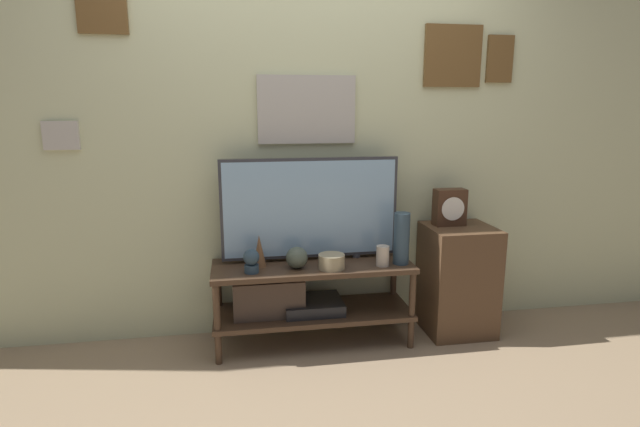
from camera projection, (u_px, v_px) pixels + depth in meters
ground_plane at (320, 361)px, 2.90m from camera, size 12.00×12.00×0.00m
wall_back at (306, 122)px, 3.11m from camera, size 6.40×0.08×2.70m
media_console at (297, 294)px, 3.06m from camera, size 1.22×0.42×0.51m
television at (310, 208)px, 3.06m from camera, size 1.09×0.05×0.64m
vase_round_glass at (297, 258)px, 2.95m from camera, size 0.13×0.13×0.13m
vase_slim_bronze at (259, 251)px, 2.97m from camera, size 0.08×0.08×0.20m
vase_wide_bowl at (332, 262)px, 2.94m from camera, size 0.16×0.16×0.09m
vase_tall_ceramic at (401, 239)px, 3.01m from camera, size 0.10×0.10×0.32m
candle_jar at (383, 256)px, 2.99m from camera, size 0.08×0.08×0.12m
decorative_bust at (251, 260)px, 2.87m from camera, size 0.09×0.09×0.14m
side_table at (457, 279)px, 3.24m from camera, size 0.42×0.41×0.70m
mantel_clock at (450, 207)px, 3.18m from camera, size 0.20×0.11×0.23m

